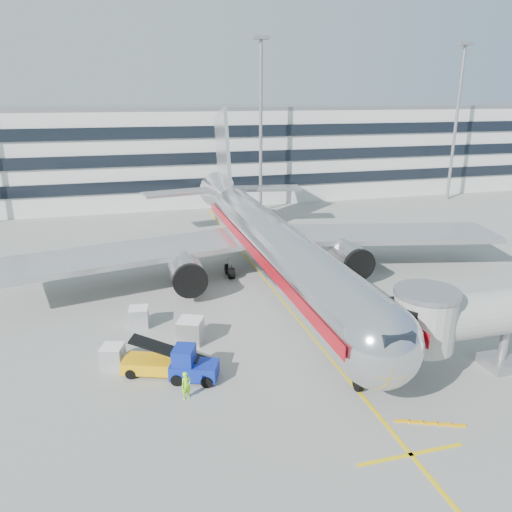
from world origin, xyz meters
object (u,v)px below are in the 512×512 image
object	(u,v)px
main_jet	(267,240)
baggage_tug	(191,366)
cargo_container_front	(191,331)
ramp_worker	(186,386)
cargo_container_right	(139,317)
cargo_container_left	(113,356)
belt_loader	(162,363)

from	to	relation	value
main_jet	baggage_tug	xyz separation A→B (m)	(-9.73, -15.67, -3.26)
cargo_container_front	ramp_worker	size ratio (longest dim) A/B	1.28
main_jet	cargo_container_right	bearing A→B (deg)	-151.41
baggage_tug	cargo_container_right	size ratio (longest dim) A/B	2.06
cargo_container_front	cargo_container_left	bearing A→B (deg)	-160.13
cargo_container_right	cargo_container_front	distance (m)	5.17
main_jet	belt_loader	world-z (taller)	main_jet
ramp_worker	main_jet	bearing A→B (deg)	38.23
main_jet	belt_loader	xyz separation A→B (m)	(-11.50, -14.44, -3.52)
cargo_container_front	ramp_worker	bearing A→B (deg)	-100.43
cargo_container_front	ramp_worker	xyz separation A→B (m)	(-1.31, -7.14, -0.03)
belt_loader	cargo_container_right	xyz separation A→B (m)	(-1.08, 7.59, 0.07)
main_jet	cargo_container_front	xyz separation A→B (m)	(-9.02, -10.61, -3.32)
belt_loader	baggage_tug	distance (m)	2.17
cargo_container_right	ramp_worker	size ratio (longest dim) A/B	0.93
baggage_tug	ramp_worker	world-z (taller)	baggage_tug
main_jet	belt_loader	bearing A→B (deg)	-128.52
belt_loader	baggage_tug	xyz separation A→B (m)	(1.77, -1.23, 0.26)
cargo_container_left	main_jet	bearing A→B (deg)	40.87
main_jet	cargo_container_left	xyz separation A→B (m)	(-14.57, -12.61, -3.48)
cargo_container_front	ramp_worker	distance (m)	7.26
belt_loader	cargo_container_left	xyz separation A→B (m)	(-3.08, 1.83, 0.03)
main_jet	baggage_tug	distance (m)	18.73
baggage_tug	ramp_worker	xyz separation A→B (m)	(-0.61, -2.07, -0.09)
belt_loader	cargo_container_left	world-z (taller)	belt_loader
cargo_container_left	cargo_container_right	xyz separation A→B (m)	(1.99, 5.76, 0.04)
cargo_container_left	cargo_container_right	world-z (taller)	cargo_container_right
baggage_tug	cargo_container_left	bearing A→B (deg)	147.72
main_jet	ramp_worker	distance (m)	20.81
ramp_worker	cargo_container_left	bearing A→B (deg)	107.98
main_jet	ramp_worker	bearing A→B (deg)	-120.22
main_jet	cargo_container_right	distance (m)	14.73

